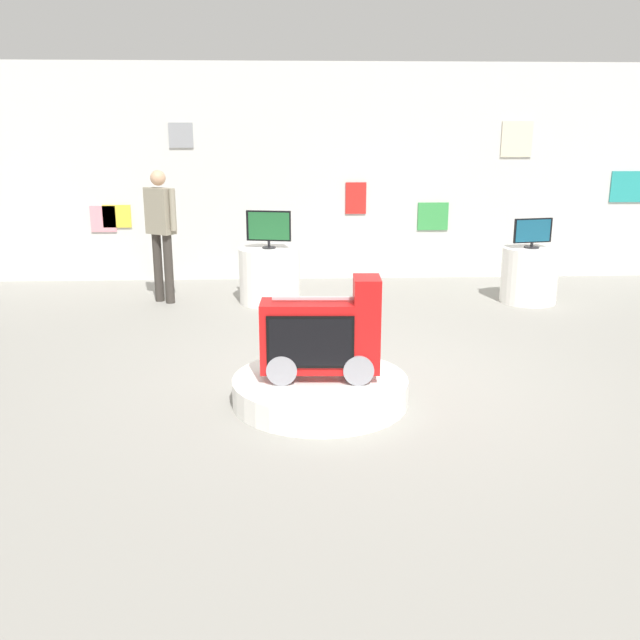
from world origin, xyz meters
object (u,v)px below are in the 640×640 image
object	(u,v)px
main_display_pedestal	(320,390)
display_pedestal_center_rear	(529,275)
tv_on_center_rear	(533,232)
shopper_browsing_near_truck	(161,226)
novelty_firetruck_tv	(322,339)
display_pedestal_left_rear	(270,275)
tv_on_left_rear	(269,227)

from	to	relation	value
main_display_pedestal	display_pedestal_center_rear	world-z (taller)	display_pedestal_center_rear
tv_on_center_rear	shopper_browsing_near_truck	distance (m)	4.95
novelty_firetruck_tv	tv_on_center_rear	distance (m)	4.60
display_pedestal_left_rear	tv_on_center_rear	xyz separation A→B (m)	(3.51, -0.13, 0.58)
shopper_browsing_near_truck	main_display_pedestal	bearing A→B (deg)	-62.27
tv_on_left_rear	novelty_firetruck_tv	bearing A→B (deg)	-81.60
display_pedestal_left_rear	tv_on_center_rear	world-z (taller)	tv_on_center_rear
display_pedestal_left_rear	novelty_firetruck_tv	bearing A→B (deg)	-81.60
display_pedestal_center_rear	shopper_browsing_near_truck	xyz separation A→B (m)	(-4.94, 0.22, 0.67)
main_display_pedestal	shopper_browsing_near_truck	distance (m)	4.29
display_pedestal_left_rear	main_display_pedestal	bearing A→B (deg)	-81.87
main_display_pedestal	display_pedestal_center_rear	size ratio (longest dim) A/B	2.01
tv_on_left_rear	display_pedestal_center_rear	xyz separation A→B (m)	(3.51, -0.13, -0.65)
main_display_pedestal	display_pedestal_left_rear	xyz separation A→B (m)	(-0.52, 3.62, 0.26)
shopper_browsing_near_truck	tv_on_center_rear	bearing A→B (deg)	-2.59
main_display_pedestal	novelty_firetruck_tv	bearing A→B (deg)	-21.48
novelty_firetruck_tv	main_display_pedestal	bearing A→B (deg)	158.52
novelty_firetruck_tv	tv_on_center_rear	bearing A→B (deg)	49.53
tv_on_left_rear	display_pedestal_center_rear	world-z (taller)	tv_on_left_rear
display_pedestal_left_rear	shopper_browsing_near_truck	bearing A→B (deg)	176.44
main_display_pedestal	tv_on_center_rear	world-z (taller)	tv_on_center_rear
tv_on_left_rear	main_display_pedestal	bearing A→B (deg)	-81.87
main_display_pedestal	tv_on_center_rear	bearing A→B (deg)	49.29
display_pedestal_left_rear	display_pedestal_center_rear	distance (m)	3.51
novelty_firetruck_tv	display_pedestal_center_rear	size ratio (longest dim) A/B	1.35
tv_on_left_rear	tv_on_center_rear	distance (m)	3.51
novelty_firetruck_tv	shopper_browsing_near_truck	distance (m)	4.23
main_display_pedestal	novelty_firetruck_tv	size ratio (longest dim) A/B	1.49
display_pedestal_center_rear	shopper_browsing_near_truck	bearing A→B (deg)	177.46
novelty_firetruck_tv	tv_on_center_rear	world-z (taller)	tv_on_center_rear
novelty_firetruck_tv	shopper_browsing_near_truck	xyz separation A→B (m)	(-1.97, 3.71, 0.47)
tv_on_left_rear	tv_on_center_rear	world-z (taller)	tv_on_left_rear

